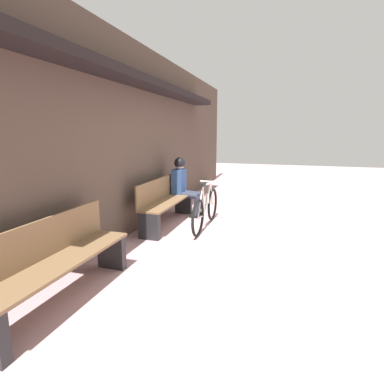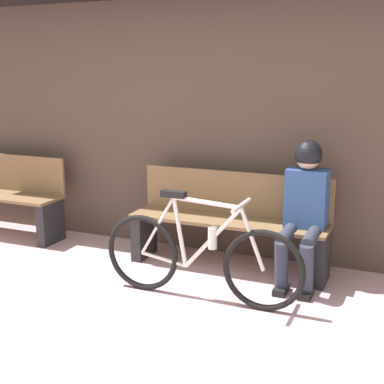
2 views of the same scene
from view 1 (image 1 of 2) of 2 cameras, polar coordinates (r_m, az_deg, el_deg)
ground_plane at (r=5.14m, az=17.17°, el=-8.59°), size 24.00×24.00×0.00m
storefront_wall at (r=5.47m, az=-10.07°, el=10.67°), size 12.00×0.56×3.20m
park_bench_near at (r=5.61m, az=-5.02°, el=-2.02°), size 1.79×0.42×0.87m
bicycle at (r=5.41m, az=2.65°, el=-3.19°), size 1.65×0.40×0.86m
person_seated at (r=6.15m, az=-1.67°, el=1.87°), size 0.34×0.60×1.21m
park_bench_far at (r=3.34m, az=-23.99°, el=-12.32°), size 1.78×0.42×0.87m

